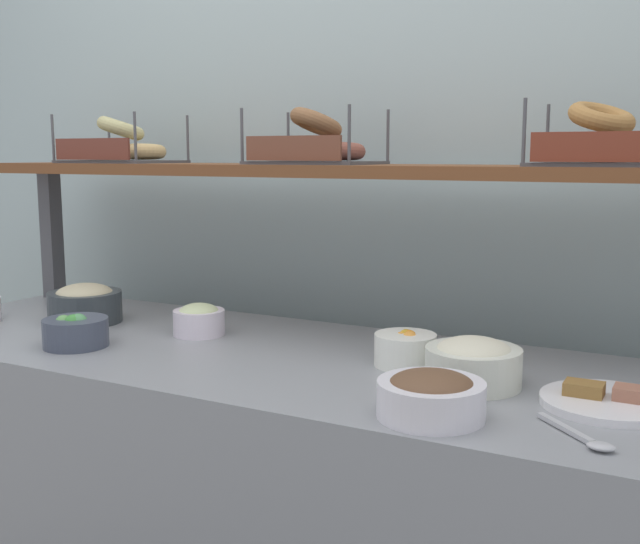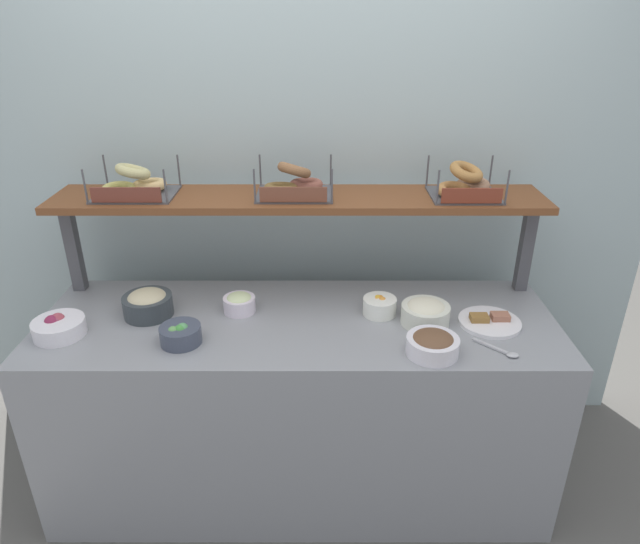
{
  "view_description": "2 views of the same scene",
  "coord_description": "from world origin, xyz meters",
  "px_view_note": "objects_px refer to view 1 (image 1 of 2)",
  "views": [
    {
      "loc": [
        0.92,
        -1.46,
        1.31
      ],
      "look_at": [
        0.12,
        0.04,
        1.04
      ],
      "focal_mm": 42.7,
      "sensor_mm": 36.0,
      "label": 1
    },
    {
      "loc": [
        0.09,
        -1.94,
        1.99
      ],
      "look_at": [
        0.08,
        0.02,
        1.05
      ],
      "focal_mm": 31.5,
      "sensor_mm": 36.0,
      "label": 2
    }
  ],
  "objects_px": {
    "serving_plate_white": "(608,400)",
    "bowl_tuna_salad": "(85,303)",
    "bowl_fruit_salad": "(406,349)",
    "bowl_chocolate_spread": "(431,395)",
    "bowl_scallion_spread": "(199,319)",
    "bagel_basket_cinnamon_raisin": "(315,146)",
    "bowl_veggie_mix": "(75,331)",
    "bowl_potato_salad": "(473,362)",
    "bagel_basket_everything": "(599,144)",
    "serving_spoon_near_plate": "(584,438)",
    "bagel_basket_plain": "(120,148)"
  },
  "relations": [
    {
      "from": "bowl_scallion_spread",
      "to": "bagel_basket_cinnamon_raisin",
      "type": "xyz_separation_m",
      "value": [
        0.22,
        0.21,
        0.44
      ]
    },
    {
      "from": "bowl_tuna_salad",
      "to": "bagel_basket_everything",
      "type": "height_order",
      "value": "bagel_basket_everything"
    },
    {
      "from": "bowl_potato_salad",
      "to": "bagel_basket_cinnamon_raisin",
      "type": "relative_size",
      "value": 0.61
    },
    {
      "from": "bowl_potato_salad",
      "to": "bowl_tuna_salad",
      "type": "distance_m",
      "value": 1.11
    },
    {
      "from": "bowl_potato_salad",
      "to": "bagel_basket_cinnamon_raisin",
      "type": "bearing_deg",
      "value": 149.88
    },
    {
      "from": "bowl_scallion_spread",
      "to": "bowl_veggie_mix",
      "type": "bearing_deg",
      "value": -128.46
    },
    {
      "from": "serving_spoon_near_plate",
      "to": "bagel_basket_everything",
      "type": "xyz_separation_m",
      "value": [
        -0.07,
        0.5,
        0.47
      ]
    },
    {
      "from": "bowl_chocolate_spread",
      "to": "serving_plate_white",
      "type": "relative_size",
      "value": 0.78
    },
    {
      "from": "bowl_tuna_salad",
      "to": "serving_spoon_near_plate",
      "type": "bearing_deg",
      "value": -11.49
    },
    {
      "from": "bowl_veggie_mix",
      "to": "bagel_basket_everything",
      "type": "distance_m",
      "value": 1.26
    },
    {
      "from": "bowl_fruit_salad",
      "to": "serving_spoon_near_plate",
      "type": "height_order",
      "value": "bowl_fruit_salad"
    },
    {
      "from": "bowl_chocolate_spread",
      "to": "bagel_basket_plain",
      "type": "relative_size",
      "value": 0.59
    },
    {
      "from": "bowl_scallion_spread",
      "to": "bagel_basket_plain",
      "type": "bearing_deg",
      "value": 154.59
    },
    {
      "from": "bowl_scallion_spread",
      "to": "bowl_tuna_salad",
      "type": "distance_m",
      "value": 0.37
    },
    {
      "from": "bowl_fruit_salad",
      "to": "bowl_potato_salad",
      "type": "height_order",
      "value": "bowl_potato_salad"
    },
    {
      "from": "bowl_chocolate_spread",
      "to": "bowl_potato_salad",
      "type": "xyz_separation_m",
      "value": [
        0.01,
        0.21,
        0.01
      ]
    },
    {
      "from": "serving_spoon_near_plate",
      "to": "serving_plate_white",
      "type": "bearing_deg",
      "value": 87.65
    },
    {
      "from": "bagel_basket_everything",
      "to": "serving_spoon_near_plate",
      "type": "bearing_deg",
      "value": -81.54
    },
    {
      "from": "bowl_scallion_spread",
      "to": "bowl_fruit_salad",
      "type": "bearing_deg",
      "value": -2.0
    },
    {
      "from": "bagel_basket_everything",
      "to": "bowl_potato_salad",
      "type": "bearing_deg",
      "value": -121.01
    },
    {
      "from": "bowl_veggie_mix",
      "to": "bowl_tuna_salad",
      "type": "relative_size",
      "value": 0.78
    },
    {
      "from": "bagel_basket_plain",
      "to": "serving_plate_white",
      "type": "bearing_deg",
      "value": -11.96
    },
    {
      "from": "bowl_veggie_mix",
      "to": "bagel_basket_plain",
      "type": "xyz_separation_m",
      "value": [
        -0.24,
        0.44,
        0.44
      ]
    },
    {
      "from": "bowl_chocolate_spread",
      "to": "bagel_basket_plain",
      "type": "distance_m",
      "value": 1.34
    },
    {
      "from": "bowl_veggie_mix",
      "to": "bowl_fruit_salad",
      "type": "height_order",
      "value": "bowl_veggie_mix"
    },
    {
      "from": "bowl_potato_salad",
      "to": "serving_spoon_near_plate",
      "type": "xyz_separation_m",
      "value": [
        0.25,
        -0.21,
        -0.04
      ]
    },
    {
      "from": "serving_plate_white",
      "to": "bowl_potato_salad",
      "type": "bearing_deg",
      "value": 178.88
    },
    {
      "from": "bowl_fruit_salad",
      "to": "bowl_chocolate_spread",
      "type": "distance_m",
      "value": 0.33
    },
    {
      "from": "bowl_tuna_salad",
      "to": "bowl_scallion_spread",
      "type": "bearing_deg",
      "value": 4.34
    },
    {
      "from": "serving_plate_white",
      "to": "bowl_scallion_spread",
      "type": "bearing_deg",
      "value": 174.35
    },
    {
      "from": "serving_spoon_near_plate",
      "to": "bowl_veggie_mix",
      "type": "bearing_deg",
      "value": 176.74
    },
    {
      "from": "serving_spoon_near_plate",
      "to": "bagel_basket_cinnamon_raisin",
      "type": "xyz_separation_m",
      "value": [
        -0.77,
        0.51,
        0.47
      ]
    },
    {
      "from": "bowl_chocolate_spread",
      "to": "bowl_tuna_salad",
      "type": "height_order",
      "value": "bowl_tuna_salad"
    },
    {
      "from": "bowl_fruit_salad",
      "to": "bagel_basket_everything",
      "type": "relative_size",
      "value": 0.48
    },
    {
      "from": "bowl_chocolate_spread",
      "to": "bagel_basket_cinnamon_raisin",
      "type": "xyz_separation_m",
      "value": [
        -0.51,
        0.52,
        0.44
      ]
    },
    {
      "from": "bowl_fruit_salad",
      "to": "bowl_scallion_spread",
      "type": "xyz_separation_m",
      "value": [
        -0.57,
        0.02,
        0.0
      ]
    },
    {
      "from": "bowl_scallion_spread",
      "to": "bagel_basket_plain",
      "type": "height_order",
      "value": "bagel_basket_plain"
    },
    {
      "from": "bowl_veggie_mix",
      "to": "bowl_chocolate_spread",
      "type": "height_order",
      "value": "bowl_chocolate_spread"
    },
    {
      "from": "bowl_scallion_spread",
      "to": "bowl_potato_salad",
      "type": "bearing_deg",
      "value": -7.19
    },
    {
      "from": "serving_plate_white",
      "to": "bagel_basket_cinnamon_raisin",
      "type": "height_order",
      "value": "bagel_basket_cinnamon_raisin"
    },
    {
      "from": "serving_plate_white",
      "to": "bowl_tuna_salad",
      "type": "bearing_deg",
      "value": 177.01
    },
    {
      "from": "bowl_scallion_spread",
      "to": "bagel_basket_cinnamon_raisin",
      "type": "relative_size",
      "value": 0.42
    },
    {
      "from": "bowl_veggie_mix",
      "to": "bagel_basket_plain",
      "type": "bearing_deg",
      "value": 118.68
    },
    {
      "from": "bowl_veggie_mix",
      "to": "bowl_potato_salad",
      "type": "height_order",
      "value": "bowl_potato_salad"
    },
    {
      "from": "bowl_veggie_mix",
      "to": "serving_plate_white",
      "type": "bearing_deg",
      "value": 6.61
    },
    {
      "from": "bowl_veggie_mix",
      "to": "bowl_chocolate_spread",
      "type": "distance_m",
      "value": 0.92
    },
    {
      "from": "bowl_veggie_mix",
      "to": "bagel_basket_cinnamon_raisin",
      "type": "distance_m",
      "value": 0.75
    },
    {
      "from": "serving_plate_white",
      "to": "serving_spoon_near_plate",
      "type": "xyz_separation_m",
      "value": [
        -0.01,
        -0.2,
        -0.0
      ]
    },
    {
      "from": "bowl_chocolate_spread",
      "to": "bagel_basket_plain",
      "type": "bearing_deg",
      "value": 156.21
    },
    {
      "from": "bowl_fruit_salad",
      "to": "bowl_potato_salad",
      "type": "distance_m",
      "value": 0.19
    }
  ]
}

